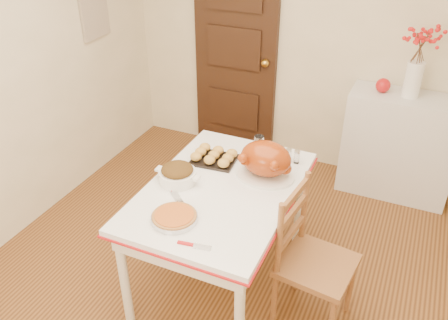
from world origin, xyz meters
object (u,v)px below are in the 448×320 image
at_px(turkey_platter, 266,160).
at_px(pumpkin_pie, 174,216).
at_px(kitchen_table, 221,236).
at_px(chair_oak, 317,262).
at_px(sideboard, 399,146).

xyz_separation_m(turkey_platter, pumpkin_pie, (-0.32, -0.65, -0.10)).
distance_m(kitchen_table, chair_oak, 0.69).
bearing_deg(pumpkin_pie, chair_oak, 23.32).
distance_m(chair_oak, pumpkin_pie, 0.93).
bearing_deg(chair_oak, turkey_platter, 63.70).
bearing_deg(pumpkin_pie, kitchen_table, 75.32).
relative_size(sideboard, kitchen_table, 0.70).
distance_m(sideboard, turkey_platter, 1.70).
bearing_deg(kitchen_table, sideboard, 60.09).
distance_m(sideboard, pumpkin_pie, 2.39).
relative_size(turkey_platter, pumpkin_pie, 1.46).
xyz_separation_m(sideboard, kitchen_table, (-0.97, -1.68, -0.07)).
bearing_deg(kitchen_table, pumpkin_pie, -104.68).
xyz_separation_m(sideboard, turkey_platter, (-0.76, -1.45, 0.47)).
height_order(kitchen_table, pumpkin_pie, pumpkin_pie).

